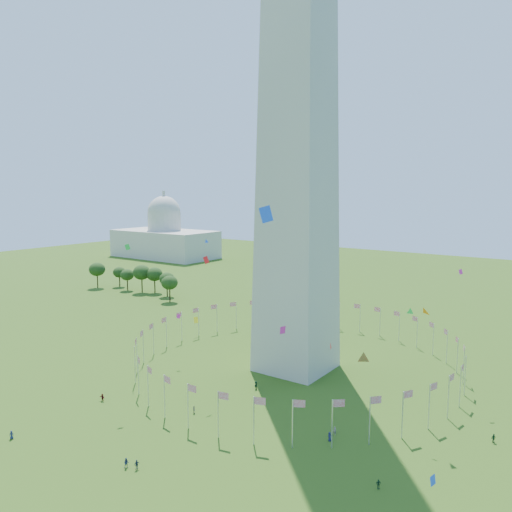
# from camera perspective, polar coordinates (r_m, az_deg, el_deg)

# --- Properties ---
(ground) EXTENTS (600.00, 600.00, 0.00)m
(ground) POSITION_cam_1_polar(r_m,az_deg,el_deg) (95.78, -12.10, -20.92)
(ground) COLOR #2B4B11
(ground) RESTS_ON ground
(washington_monument) EXTENTS (16.80, 16.80, 169.00)m
(washington_monument) POSITION_cam_1_polar(r_m,az_deg,el_deg) (129.32, 4.99, 25.17)
(washington_monument) COLOR beige
(washington_monument) RESTS_ON ground
(flag_ring) EXTENTS (80.24, 80.24, 9.00)m
(flag_ring) POSITION_cam_1_polar(r_m,az_deg,el_deg) (129.98, 4.58, -10.77)
(flag_ring) COLOR silver
(flag_ring) RESTS_ON ground
(capitol_building) EXTENTS (70.00, 35.00, 46.00)m
(capitol_building) POSITION_cam_1_polar(r_m,az_deg,el_deg) (339.45, -10.43, 3.73)
(capitol_building) COLOR beige
(capitol_building) RESTS_ON ground
(crowd) EXTENTS (107.23, 78.64, 1.93)m
(crowd) POSITION_cam_1_polar(r_m,az_deg,el_deg) (92.87, -7.96, -21.19)
(crowd) COLOR #173B20
(crowd) RESTS_ON ground
(kites_aloft) EXTENTS (97.70, 79.49, 39.84)m
(kites_aloft) POSITION_cam_1_polar(r_m,az_deg,el_deg) (101.10, 3.06, -6.39)
(kites_aloft) COLOR orange
(kites_aloft) RESTS_ON ground
(tree_line_west) EXTENTS (55.46, 15.70, 12.03)m
(tree_line_west) POSITION_cam_1_polar(r_m,az_deg,el_deg) (226.78, -13.30, -2.74)
(tree_line_west) COLOR #2A4E1A
(tree_line_west) RESTS_ON ground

